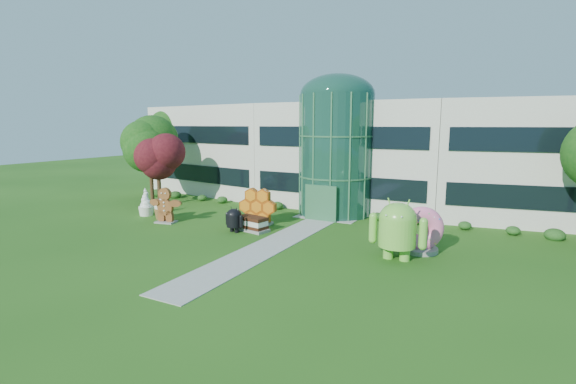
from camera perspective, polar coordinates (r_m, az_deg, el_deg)
The scene contains 14 objects.
ground at distance 24.99m, azimuth -3.93°, elevation -8.09°, with size 140.00×140.00×0.00m, color #215114.
building at distance 40.33m, azimuth 9.76°, elevation 5.16°, with size 46.00×15.00×9.30m, color beige, non-canonical shape.
atrium at distance 34.69m, azimuth 6.60°, elevation 5.00°, with size 6.00×6.00×9.80m, color #194738.
walkway at distance 26.62m, azimuth -1.63°, elevation -6.93°, with size 2.40×20.00×0.04m, color #9E9E93.
tree_red at distance 39.78m, azimuth -17.29°, elevation 2.44°, with size 4.00×4.00×6.00m, color #3F0C14, non-canonical shape.
trees_backdrop at distance 35.68m, azimuth 7.18°, elevation 3.98°, with size 52.00×8.00×8.40m, color #124711, non-canonical shape.
android_green at distance 23.79m, azimuth 14.75°, elevation -4.56°, with size 3.33×2.22×3.77m, color #73C73F, non-canonical shape.
android_black at distance 29.23m, azimuth -7.38°, elevation -3.59°, with size 1.72×1.15×1.96m, color black, non-canonical shape.
donut at distance 25.72m, azimuth 17.65°, elevation -4.82°, with size 2.66×1.28×2.77m, color pink, non-canonical shape.
gingerbread at distance 33.01m, azimuth -16.42°, elevation -1.72°, with size 2.97×1.14×2.74m, color brown, non-canonical shape.
ice_cream_sandwich at distance 29.51m, azimuth -4.88°, elevation -4.33°, with size 2.35×1.17×1.05m, color #32180B, non-canonical shape.
honeycomb at distance 31.32m, azimuth -4.15°, elevation -2.20°, with size 3.14×1.12×2.47m, color orange, non-canonical shape.
froyo at distance 36.16m, azimuth -18.87°, elevation -1.29°, with size 1.32×1.32×2.26m, color white, non-canonical shape.
cupcake at distance 34.53m, azimuth -16.77°, elevation -2.17°, with size 1.38×1.38×1.66m, color white, non-canonical shape.
Camera 1 is at (12.73, -20.17, 7.45)m, focal length 26.00 mm.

